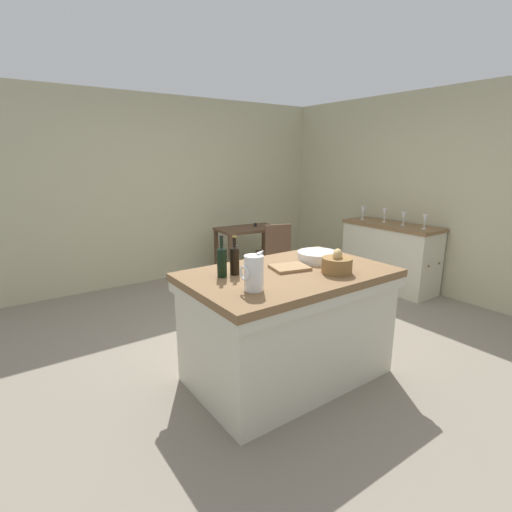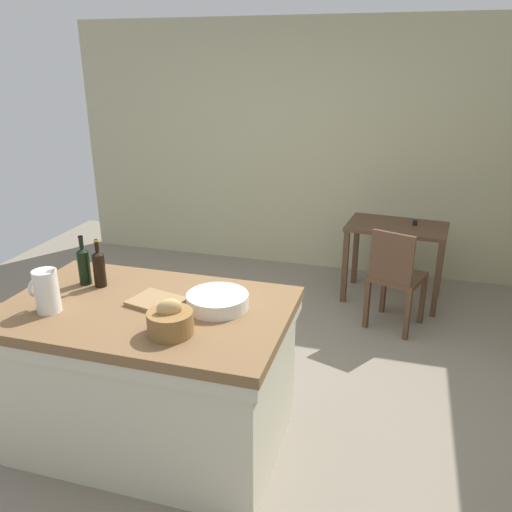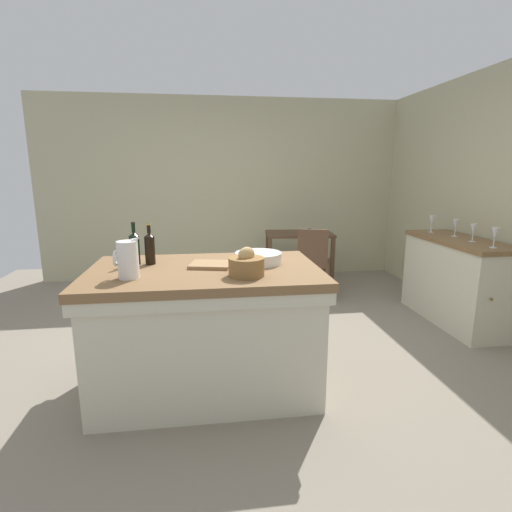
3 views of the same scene
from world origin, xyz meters
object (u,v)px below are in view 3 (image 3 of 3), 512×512
Objects in this scene: pitcher at (128,259)px; wine_glass_far_left at (495,234)px; side_cabinet at (456,281)px; writing_desk at (299,241)px; wine_glass_right at (432,221)px; wooden_chair at (313,261)px; wine_glass_left at (473,229)px; wine_bottle_amber at (135,248)px; wine_glass_middle at (456,224)px; cutting_board at (211,265)px; wine_bottle_dark at (150,248)px; wash_bowl at (258,258)px; island_table at (206,324)px; bread_basket at (246,265)px.

pitcher is 3.14m from wine_glass_far_left.
side_cabinet is 4.72× the size of pitcher.
writing_desk is 5.02× the size of wine_glass_right.
wine_glass_left is at bearing -39.72° from wooden_chair.
wine_bottle_amber is 3.27m from wine_glass_middle.
wine_bottle_dark is (-0.43, 0.13, 0.11)m from cutting_board.
writing_desk is 2.88m from wine_bottle_dark.
wash_bowl is 1.81× the size of wine_glass_right.
wine_glass_left is (0.00, -0.16, 0.56)m from side_cabinet.
wash_bowl is 1.95× the size of wine_glass_left.
cutting_board is at bearing 45.53° from island_table.
pitcher is (-3.09, -1.15, 0.58)m from side_cabinet.
island_table is at bearing -157.34° from wine_glass_middle.
wine_glass_right is (-0.08, 0.31, 0.00)m from wine_glass_middle.
wine_bottle_amber is at bearing -168.95° from wine_glass_left.
writing_desk is at bearing 122.90° from wine_glass_far_left.
wine_glass_left is at bearing 23.70° from bread_basket.
wooden_chair is (-1.29, 0.91, 0.04)m from side_cabinet.
wine_glass_left is at bearing -95.54° from wine_glass_middle.
wine_bottle_amber reaches higher than wine_bottle_dark.
bread_basket is at bearing -52.39° from cutting_board.
pitcher is at bearing -162.31° from wine_glass_left.
wine_bottle_amber is at bearing -157.94° from wine_glass_right.
wine_glass_right is at bearing 94.36° from wine_glass_left.
bread_basket is (-1.05, -2.10, 0.49)m from wooden_chair.
bread_basket is 1.23× the size of wine_glass_middle.
pitcher is at bearing -87.06° from wine_bottle_amber.
bread_basket reaches higher than wooden_chair.
wash_bowl is at bearing -158.96° from side_cabinet.
bread_basket is at bearing -150.44° from wine_glass_middle.
wine_glass_far_left is at bearing 9.75° from wash_bowl.
bread_basket reaches higher than wash_bowl.
pitcher is 1.49× the size of wine_glass_middle.
wine_glass_far_left reaches higher than side_cabinet.
wine_glass_middle reaches higher than island_table.
wine_glass_right reaches higher than cutting_board.
wine_glass_far_left is at bearing 17.12° from bread_basket.
side_cabinet is at bearing 20.40° from pitcher.
island_table is at bearing -125.42° from wooden_chair.
wine_bottle_amber is at bearing 160.19° from island_table.
wine_glass_middle is (1.35, -1.37, 0.39)m from writing_desk.
pitcher is 1.47× the size of wine_glass_right.
wine_glass_right is (-0.05, 0.63, 0.01)m from wine_glass_left.
wine_glass_middle is (3.03, 0.93, -0.01)m from wine_bottle_dark.
wash_bowl reaches higher than island_table.
wine_bottle_amber is at bearing -137.23° from wooden_chair.
wooden_chair is at bearing 160.52° from wine_glass_right.
wine_glass_middle reaches higher than wine_glass_left.
wine_glass_right is at bearing 35.90° from bread_basket.
wine_bottle_amber reaches higher than wine_glass_left.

